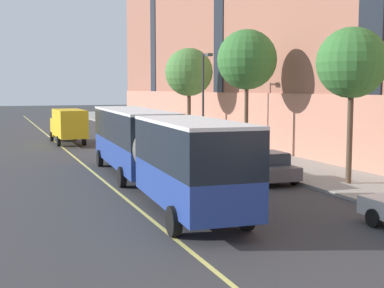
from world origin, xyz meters
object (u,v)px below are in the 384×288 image
street_tree_mid_block (352,63)px  street_tree_far_downtown (189,72)px  city_bus (151,145)px  parked_car_black_3 (140,132)px  parked_car_white_0 (179,143)px  box_truck (68,124)px  parked_car_darkgray_1 (266,167)px  street_tree_far_uptown (247,60)px  fire_hydrant (207,147)px  street_lamp (204,92)px

street_tree_mid_block → street_tree_far_downtown: street_tree_far_downtown is taller
city_bus → parked_car_black_3: bearing=76.2°
parked_car_white_0 → parked_car_black_3: size_ratio=0.94×
box_truck → street_tree_far_downtown: street_tree_far_downtown is taller
parked_car_darkgray_1 → street_tree_far_uptown: bearing=69.8°
city_bus → box_truck: 22.33m
city_bus → parked_car_white_0: (5.76, 12.51, -1.31)m
city_bus → parked_car_darkgray_1: 6.13m
parked_car_black_3 → box_truck: size_ratio=0.62×
city_bus → fire_hydrant: 13.99m
street_lamp → street_tree_far_uptown: bearing=-69.6°
parked_car_darkgray_1 → street_tree_far_downtown: (3.19, 19.86, 5.35)m
street_tree_mid_block → parked_car_darkgray_1: bearing=141.9°
box_truck → street_tree_mid_block: size_ratio=1.01×
parked_car_black_3 → box_truck: bearing=-170.3°
parked_car_white_0 → street_tree_far_uptown: street_tree_far_uptown is taller
parked_car_white_0 → street_tree_far_downtown: (3.42, 7.10, 5.35)m
parked_car_black_3 → street_tree_far_downtown: bearing=-48.3°
parked_car_darkgray_1 → street_tree_far_uptown: 10.95m
box_truck → street_tree_mid_block: street_tree_mid_block is taller
parked_car_black_3 → street_tree_mid_block: street_tree_mid_block is taller
city_bus → street_lamp: bearing=58.2°
street_lamp → parked_car_darkgray_1: bearing=-97.7°
box_truck → parked_car_darkgray_1: bearing=-73.1°
street_tree_far_uptown → parked_car_darkgray_1: bearing=-110.2°
city_bus → parked_car_darkgray_1: bearing=-2.4°
street_tree_mid_block → fire_hydrant: size_ratio=10.44×
street_tree_mid_block → street_tree_far_downtown: bearing=90.0°
street_tree_far_uptown → street_tree_mid_block: bearing=-90.0°
city_bus → fire_hydrant: size_ratio=27.77×
parked_car_white_0 → parked_car_darkgray_1: size_ratio=1.01×
city_bus → street_tree_far_uptown: street_tree_far_uptown is taller
parked_car_black_3 → street_lamp: street_lamp is taller
box_truck → street_lamp: (8.55, -9.91, 2.80)m
fire_hydrant → parked_car_white_0: bearing=154.7°
parked_car_black_3 → street_tree_far_uptown: size_ratio=0.55×
parked_car_white_0 → street_tree_mid_block: (3.42, -15.26, 5.15)m
fire_hydrant → street_tree_far_uptown: bearing=-63.8°
city_bus → parked_car_darkgray_1: size_ratio=4.56×
parked_car_darkgray_1 → street_lamp: size_ratio=0.61×
city_bus → street_tree_mid_block: bearing=-16.7°
parked_car_darkgray_1 → street_lamp: street_lamp is taller
box_truck → parked_car_white_0: bearing=-56.0°
parked_car_white_0 → box_truck: 11.85m
city_bus → street_tree_far_downtown: 22.03m
street_tree_far_uptown → street_tree_far_downtown: street_tree_far_uptown is taller
parked_car_darkgray_1 → parked_car_black_3: (-0.21, 23.68, 0.00)m
parked_car_white_0 → street_tree_mid_block: street_tree_mid_block is taller
city_bus → street_tree_mid_block: 10.32m
parked_car_white_0 → street_tree_far_downtown: street_tree_far_downtown is taller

